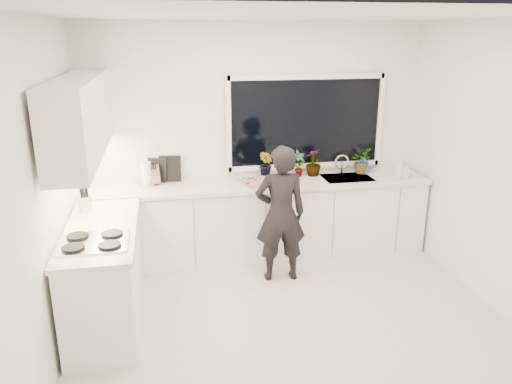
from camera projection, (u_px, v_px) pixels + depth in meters
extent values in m
cube|color=beige|center=(291.00, 321.00, 4.68)|extent=(4.00, 3.50, 0.02)
cube|color=white|center=(256.00, 140.00, 5.91)|extent=(4.00, 0.02, 2.70)
cube|color=white|center=(46.00, 196.00, 3.90)|extent=(0.02, 3.50, 2.70)
cube|color=white|center=(504.00, 171.00, 4.62)|extent=(0.02, 3.50, 2.70)
cube|color=white|center=(298.00, 13.00, 3.84)|extent=(4.00, 3.50, 0.02)
cube|color=black|center=(306.00, 122.00, 5.92)|extent=(1.80, 0.02, 1.00)
cube|color=white|center=(261.00, 221.00, 5.90)|extent=(3.92, 0.58, 0.88)
cube|color=white|center=(106.00, 276.00, 4.57)|extent=(0.58, 1.60, 0.88)
cube|color=silver|center=(261.00, 184.00, 5.74)|extent=(3.94, 0.62, 0.04)
cube|color=silver|center=(101.00, 230.00, 4.43)|extent=(0.62, 1.60, 0.04)
cube|color=white|center=(81.00, 117.00, 4.44)|extent=(0.34, 2.10, 0.70)
cube|color=silver|center=(347.00, 182.00, 5.95)|extent=(0.58, 0.42, 0.14)
cylinder|color=silver|center=(342.00, 164.00, 6.09)|extent=(0.03, 0.03, 0.22)
cube|color=black|center=(93.00, 242.00, 4.09)|extent=(0.56, 0.48, 0.03)
imported|color=black|center=(280.00, 214.00, 5.26)|extent=(0.55, 0.37, 1.48)
cube|color=silver|center=(260.00, 182.00, 5.71)|extent=(0.52, 0.44, 0.03)
cube|color=red|center=(260.00, 180.00, 5.71)|extent=(0.48, 0.39, 0.01)
cylinder|color=blue|center=(363.00, 168.00, 6.11)|extent=(0.18, 0.18, 0.13)
cylinder|color=white|center=(146.00, 175.00, 5.57)|extent=(0.13, 0.13, 0.26)
cube|color=olive|center=(153.00, 175.00, 5.63)|extent=(0.15, 0.14, 0.22)
cylinder|color=silver|center=(85.00, 204.00, 4.79)|extent=(0.14, 0.14, 0.16)
cube|color=black|center=(157.00, 170.00, 5.72)|extent=(0.22, 0.07, 0.28)
cube|color=black|center=(170.00, 169.00, 5.75)|extent=(0.25, 0.04, 0.30)
imported|color=#26662D|center=(266.00, 165.00, 5.86)|extent=(0.20, 0.22, 0.33)
imported|color=#26662D|center=(299.00, 164.00, 5.94)|extent=(0.20, 0.17, 0.32)
imported|color=#26662D|center=(313.00, 163.00, 5.97)|extent=(0.24, 0.24, 0.32)
imported|color=#26662D|center=(361.00, 161.00, 6.08)|extent=(0.33, 0.35, 0.30)
imported|color=#D8BF66|center=(399.00, 166.00, 5.85)|extent=(0.15, 0.15, 0.31)
imported|color=#D8BF66|center=(405.00, 170.00, 5.88)|extent=(0.13, 0.13, 0.21)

